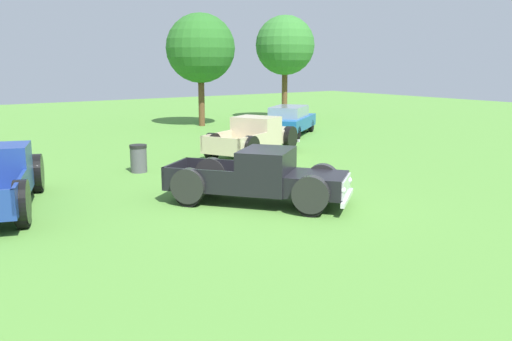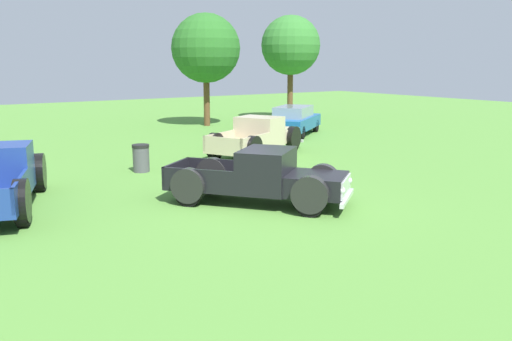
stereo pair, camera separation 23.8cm
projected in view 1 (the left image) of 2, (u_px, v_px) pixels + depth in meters
The scene contains 7 objects.
ground_plane at pixel (262, 203), 14.65m from camera, with size 80.00×80.00×0.00m, color #548C38.
pickup_truck_foreground at pixel (269, 178), 14.38m from camera, with size 4.33×4.87×1.48m.
pickup_truck_behind_right at pixel (257, 136), 22.14m from camera, with size 5.33×3.81×1.55m.
sedan_distant_a at pixel (289, 120), 28.00m from camera, with size 4.64×4.10×1.48m.
trash_can at pixel (139, 158), 18.62m from camera, with size 0.59×0.59×0.95m.
oak_tree_east at pixel (200, 48), 31.16m from camera, with size 3.97×3.97×6.46m.
oak_tree_center at pixel (285, 46), 34.27m from camera, with size 3.73×3.73×6.59m.
Camera 1 is at (-8.31, -11.49, 3.77)m, focal length 38.13 mm.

